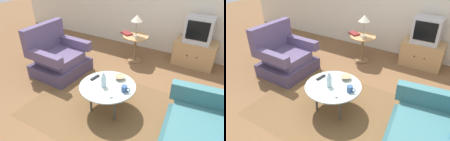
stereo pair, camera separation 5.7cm
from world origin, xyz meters
The scene contains 14 objects.
ground_plane centered at (0.00, 0.00, 0.00)m, with size 16.00×16.00×0.00m, color brown.
area_rug centered at (-0.11, -0.10, 0.00)m, with size 2.39×1.76×0.00m, color brown.
armchair centered at (-1.56, 0.38, 0.31)m, with size 0.89×0.96×0.94m.
coffee_table centered at (-0.11, -0.10, 0.41)m, with size 0.83×0.83×0.44m.
side_table centered at (-0.46, 1.58, 0.42)m, with size 0.53×0.53×0.58m.
tv_stand centered at (0.68, 2.08, 0.26)m, with size 0.82×0.51×0.52m.
television centered at (0.68, 2.07, 0.78)m, with size 0.52×0.39×0.52m.
table_lamp centered at (-0.45, 1.57, 0.94)m, with size 0.23×0.23×0.45m.
vase centered at (-0.15, -0.14, 0.56)m, with size 0.07×0.07×0.24m.
mug centered at (0.17, -0.10, 0.49)m, with size 0.13×0.09×0.09m.
bowl centered at (-0.04, 0.15, 0.47)m, with size 0.16×0.16×0.05m.
tv_remote_dark centered at (-0.39, -0.03, 0.45)m, with size 0.06×0.17×0.02m.
tv_remote_silver centered at (0.03, -0.27, 0.45)m, with size 0.15×0.13×0.02m.
book centered at (-0.67, 1.58, 0.60)m, with size 0.29×0.25×0.03m.
Camera 1 is at (1.25, -2.25, 2.21)m, focal length 33.94 mm.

